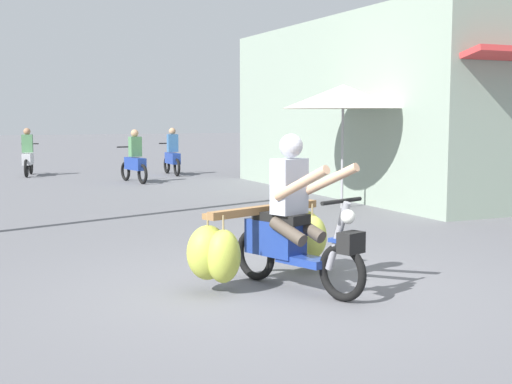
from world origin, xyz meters
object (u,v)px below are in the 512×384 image
object	(u,v)px
motorbike_distant_ahead_right	(135,161)
motorbike_main_loaded	(275,235)
market_umbrella_near_shop	(343,97)
motorbike_distant_ahead_left	(172,156)
motorbike_distant_far_ahead	(28,157)

from	to	relation	value
motorbike_distant_ahead_right	motorbike_main_loaded	bearing A→B (deg)	-97.08
market_umbrella_near_shop	motorbike_distant_ahead_left	bearing A→B (deg)	94.98
motorbike_distant_far_ahead	motorbike_main_loaded	bearing A→B (deg)	-86.53
motorbike_distant_ahead_left	market_umbrella_near_shop	size ratio (longest dim) A/B	0.69
motorbike_distant_ahead_right	motorbike_distant_ahead_left	bearing A→B (deg)	49.42
motorbike_distant_far_ahead	motorbike_distant_ahead_right	bearing A→B (deg)	-54.30
motorbike_main_loaded	motorbike_distant_ahead_left	world-z (taller)	motorbike_main_loaded
motorbike_main_loaded	motorbike_distant_ahead_left	size ratio (longest dim) A/B	1.15
motorbike_distant_ahead_right	motorbike_distant_far_ahead	world-z (taller)	same
motorbike_main_loaded	market_umbrella_near_shop	size ratio (longest dim) A/B	0.80
motorbike_main_loaded	motorbike_distant_ahead_right	xyz separation A→B (m)	(1.44, 11.60, 0.05)
motorbike_main_loaded	market_umbrella_near_shop	bearing A→B (deg)	52.76
motorbike_main_loaded	market_umbrella_near_shop	xyz separation A→B (m)	(3.79, 4.98, 1.59)
motorbike_main_loaded	motorbike_distant_far_ahead	size ratio (longest dim) A/B	1.17
motorbike_main_loaded	motorbike_distant_ahead_right	size ratio (longest dim) A/B	1.16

